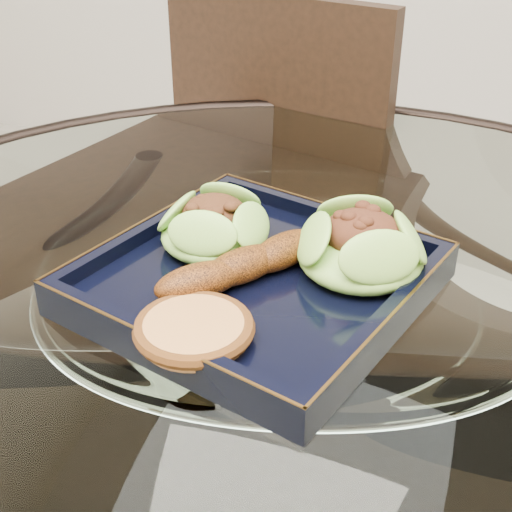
% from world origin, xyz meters
% --- Properties ---
extents(dining_table, '(1.13, 1.13, 0.77)m').
position_xyz_m(dining_table, '(-0.00, -0.00, 0.60)').
color(dining_table, white).
rests_on(dining_table, ground).
extents(dining_chair, '(0.48, 0.48, 0.92)m').
position_xyz_m(dining_chair, '(-0.21, 0.42, 0.52)').
color(dining_chair, black).
rests_on(dining_chair, ground).
extents(navy_plate, '(0.33, 0.33, 0.02)m').
position_xyz_m(navy_plate, '(-0.04, 0.02, 0.77)').
color(navy_plate, black).
rests_on(navy_plate, dining_table).
extents(lettuce_wrap_left, '(0.13, 0.13, 0.04)m').
position_xyz_m(lettuce_wrap_left, '(-0.09, 0.05, 0.80)').
color(lettuce_wrap_left, '#65992C').
rests_on(lettuce_wrap_left, navy_plate).
extents(lettuce_wrap_right, '(0.11, 0.11, 0.04)m').
position_xyz_m(lettuce_wrap_right, '(0.05, 0.06, 0.80)').
color(lettuce_wrap_right, olive).
rests_on(lettuce_wrap_right, navy_plate).
extents(roasted_plantain, '(0.12, 0.15, 0.03)m').
position_xyz_m(roasted_plantain, '(-0.05, 0.00, 0.80)').
color(roasted_plantain, '#6B310B').
rests_on(roasted_plantain, navy_plate).
extents(crumb_patty, '(0.10, 0.10, 0.02)m').
position_xyz_m(crumb_patty, '(-0.05, -0.09, 0.79)').
color(crumb_patty, '#CB8043').
rests_on(crumb_patty, navy_plate).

